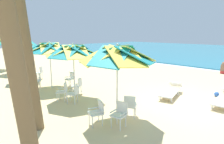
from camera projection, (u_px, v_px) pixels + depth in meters
ground_plane at (180, 102)px, 8.97m from camera, size 80.00×80.00×0.00m
beach_umbrella_0 at (117, 55)px, 6.54m from camera, size 2.63×2.63×2.78m
plastic_chair_0 at (97, 111)px, 6.66m from camera, size 0.57×0.59×0.87m
plastic_chair_1 at (130, 105)px, 7.24m from camera, size 0.61×0.62×0.87m
plastic_chair_2 at (120, 113)px, 6.50m from camera, size 0.51×0.54×0.87m
beach_umbrella_1 at (73, 51)px, 8.91m from camera, size 2.59×2.59×2.68m
plastic_chair_3 at (78, 85)px, 9.99m from camera, size 0.63×0.62×0.87m
plastic_chair_4 at (74, 93)px, 8.72m from camera, size 0.63×0.62×0.87m
plastic_chair_5 at (63, 90)px, 9.03m from camera, size 0.63×0.63×0.87m
beach_umbrella_2 at (50, 48)px, 10.82m from camera, size 2.61×2.61×2.67m
plastic_chair_6 at (37, 80)px, 11.15m from camera, size 0.54×0.56×0.87m
plastic_chair_7 at (71, 78)px, 11.54m from camera, size 0.47×0.50×0.87m
beach_umbrella_3 at (23, 44)px, 12.39m from camera, size 2.13×2.13×2.82m
plastic_chair_8 at (39, 72)px, 13.33m from camera, size 0.63×0.63×0.87m
beach_umbrella_4 at (14, 42)px, 15.01m from camera, size 2.23×2.23×2.81m
plastic_chair_9 at (24, 66)px, 15.58m from camera, size 0.63×0.63×0.87m
plastic_chair_10 at (15, 65)px, 16.18m from camera, size 0.62×0.61×0.87m
sun_lounger_1 at (171, 91)px, 9.73m from camera, size 1.12×2.23×0.62m
palm_tree_1 at (17, 56)px, 3.82m from camera, size 2.96×3.05×4.43m
palm_tree_3 at (26, 47)px, 5.83m from camera, size 2.45×3.00×4.56m
beach_ball at (217, 94)px, 9.71m from camera, size 0.24×0.24×0.24m
beachgoer_seated at (223, 70)px, 15.23m from camera, size 0.30×0.93×0.92m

